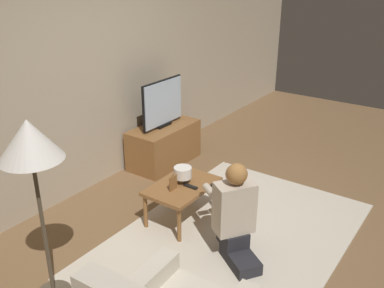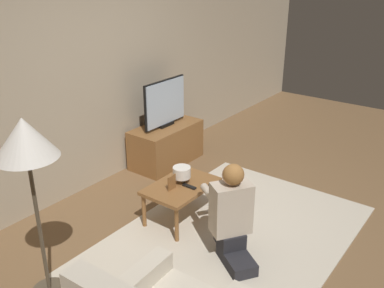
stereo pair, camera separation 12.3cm
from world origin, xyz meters
name	(u,v)px [view 1 (the left image)]	position (x,y,z in m)	size (l,w,h in m)	color
ground_plane	(232,239)	(0.00, 0.00, 0.00)	(10.00, 10.00, 0.00)	brown
wall_back	(82,78)	(0.00, 1.93, 1.30)	(10.00, 0.06, 2.60)	tan
rug	(232,238)	(0.00, 0.00, 0.01)	(2.79, 1.91, 0.02)	beige
tv_stand	(164,145)	(0.96, 1.60, 0.26)	(0.97, 0.50, 0.52)	brown
tv	(163,103)	(0.96, 1.60, 0.82)	(0.73, 0.08, 0.60)	black
coffee_table	(182,189)	(-0.01, 0.59, 0.36)	(0.74, 0.49, 0.41)	brown
floor_lamp	(30,148)	(-1.48, 0.78, 1.28)	(0.45, 0.45, 1.49)	#4C4233
person_kneeling	(235,212)	(-0.22, -0.14, 0.46)	(0.63, 0.77, 0.91)	#232328
picture_frame	(173,183)	(-0.13, 0.60, 0.48)	(0.11, 0.01, 0.15)	brown
table_lamp	(183,173)	(0.04, 0.61, 0.51)	(0.18, 0.18, 0.17)	#4C3823
remote	(191,187)	(0.00, 0.49, 0.42)	(0.04, 0.15, 0.02)	black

